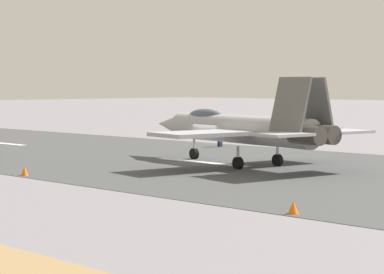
{
  "coord_description": "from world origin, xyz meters",
  "views": [
    {
      "loc": [
        -34.92,
        36.99,
        5.08
      ],
      "look_at": [
        -4.69,
        5.99,
        2.2
      ],
      "focal_mm": 72.78,
      "sensor_mm": 36.0,
      "label": 1
    }
  ],
  "objects_px": {
    "marker_cone_near": "(293,207)",
    "marker_cone_mid": "(25,171)",
    "fighter_jet": "(240,128)",
    "crew_person": "(220,137)"
  },
  "relations": [
    {
      "from": "fighter_jet",
      "to": "marker_cone_near",
      "type": "height_order",
      "value": "fighter_jet"
    },
    {
      "from": "marker_cone_near",
      "to": "marker_cone_mid",
      "type": "xyz_separation_m",
      "value": [
        18.74,
        0.0,
        0.0
      ]
    },
    {
      "from": "fighter_jet",
      "to": "crew_person",
      "type": "height_order",
      "value": "fighter_jet"
    },
    {
      "from": "crew_person",
      "to": "marker_cone_near",
      "type": "distance_m",
      "value": 33.69
    },
    {
      "from": "crew_person",
      "to": "fighter_jet",
      "type": "bearing_deg",
      "value": 137.18
    },
    {
      "from": "fighter_jet",
      "to": "marker_cone_near",
      "type": "relative_size",
      "value": 32.38
    },
    {
      "from": "fighter_jet",
      "to": "marker_cone_mid",
      "type": "relative_size",
      "value": 32.38
    },
    {
      "from": "marker_cone_near",
      "to": "marker_cone_mid",
      "type": "distance_m",
      "value": 18.74
    },
    {
      "from": "fighter_jet",
      "to": "crew_person",
      "type": "distance_m",
      "value": 14.91
    },
    {
      "from": "crew_person",
      "to": "marker_cone_mid",
      "type": "bearing_deg",
      "value": 104.58
    }
  ]
}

